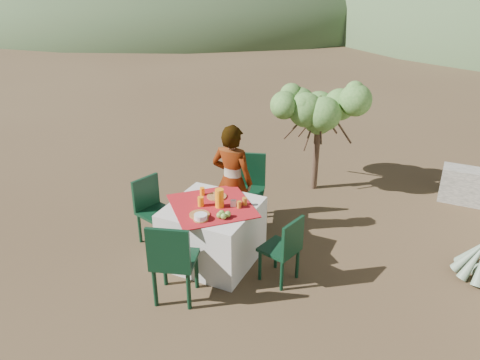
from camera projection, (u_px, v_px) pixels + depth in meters
name	position (u px, v px, depth m)	size (l,w,h in m)	color
ground	(209.00, 276.00, 5.58)	(160.00, 160.00, 0.00)	#3D2D1C
table	(213.00, 233.00, 5.77)	(1.30, 1.30, 0.76)	beige
chair_far	(248.00, 186.00, 6.58)	(0.58, 0.58, 1.00)	black
chair_near	(172.00, 259.00, 4.95)	(0.57, 0.57, 0.99)	black
chair_left	(152.00, 207.00, 6.13)	(0.51, 0.51, 0.89)	black
chair_right	(285.00, 247.00, 5.32)	(0.47, 0.47, 0.84)	black
person	(232.00, 181.00, 6.16)	(0.57, 0.38, 1.57)	#8C6651
shrub_tree	(323.00, 115.00, 7.27)	(1.35, 1.33, 1.59)	#4D3326
hill_near_left	(193.00, 9.00, 37.12)	(40.00, 40.00, 16.00)	#324929
plate_far	(217.00, 196.00, 5.80)	(0.25, 0.25, 0.01)	brown
plate_near	(199.00, 215.00, 5.38)	(0.24, 0.24, 0.01)	brown
glass_far	(202.00, 191.00, 5.84)	(0.06, 0.06, 0.10)	orange
glass_near	(201.00, 201.00, 5.57)	(0.07, 0.07, 0.12)	orange
juice_pitcher	(219.00, 198.00, 5.52)	(0.11, 0.11, 0.23)	orange
bowl_plate	(201.00, 219.00, 5.29)	(0.18, 0.18, 0.01)	brown
white_bowl	(201.00, 217.00, 5.28)	(0.15, 0.15, 0.06)	silver
jar_left	(239.00, 205.00, 5.53)	(0.05, 0.05, 0.09)	#BC6F21
jar_right	(245.00, 201.00, 5.60)	(0.06, 0.06, 0.09)	#BC6F21
napkin_holder	(233.00, 203.00, 5.56)	(0.07, 0.04, 0.09)	silver
fruit_cluster	(223.00, 215.00, 5.32)	(0.15, 0.14, 0.07)	olive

